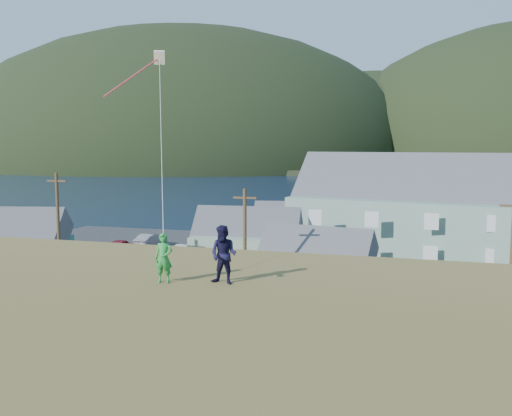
{
  "coord_description": "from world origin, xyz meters",
  "views": [
    {
      "loc": [
        8.88,
        -34.09,
        11.41
      ],
      "look_at": [
        2.29,
        -11.56,
        8.8
      ],
      "focal_mm": 40.0,
      "sensor_mm": 36.0,
      "label": 1
    }
  ],
  "objects_px": {
    "shed_palegreen_far": "(301,230)",
    "lodge": "(488,216)",
    "shed_teal": "(7,248)",
    "shed_white": "(315,268)",
    "wharf": "(305,227)",
    "kite_flyer_green": "(164,258)",
    "kite_flyer_navy": "(224,255)",
    "shed_palegreen_near": "(246,242)"
  },
  "relations": [
    {
      "from": "kite_flyer_green",
      "to": "shed_palegreen_far",
      "type": "bearing_deg",
      "value": 86.87
    },
    {
      "from": "kite_flyer_navy",
      "to": "kite_flyer_green",
      "type": "bearing_deg",
      "value": -159.91
    },
    {
      "from": "shed_palegreen_far",
      "to": "kite_flyer_navy",
      "type": "distance_m",
      "value": 42.43
    },
    {
      "from": "shed_teal",
      "to": "kite_flyer_green",
      "type": "xyz_separation_m",
      "value": [
        25.73,
        -23.67,
        5.19
      ]
    },
    {
      "from": "kite_flyer_navy",
      "to": "shed_palegreen_near",
      "type": "bearing_deg",
      "value": 113.66
    },
    {
      "from": "shed_teal",
      "to": "wharf",
      "type": "bearing_deg",
      "value": 49.73
    },
    {
      "from": "shed_teal",
      "to": "shed_palegreen_far",
      "type": "height_order",
      "value": "shed_teal"
    },
    {
      "from": "shed_palegreen_near",
      "to": "shed_palegreen_far",
      "type": "height_order",
      "value": "shed_palegreen_near"
    },
    {
      "from": "lodge",
      "to": "shed_white",
      "type": "relative_size",
      "value": 4.2
    },
    {
      "from": "shed_palegreen_far",
      "to": "kite_flyer_navy",
      "type": "relative_size",
      "value": 5.98
    },
    {
      "from": "lodge",
      "to": "shed_white",
      "type": "xyz_separation_m",
      "value": [
        -13.16,
        -15.29,
        -2.41
      ]
    },
    {
      "from": "lodge",
      "to": "kite_flyer_navy",
      "type": "distance_m",
      "value": 41.15
    },
    {
      "from": "shed_palegreen_near",
      "to": "shed_white",
      "type": "bearing_deg",
      "value": -51.52
    },
    {
      "from": "wharf",
      "to": "kite_flyer_green",
      "type": "xyz_separation_m",
      "value": [
        7.37,
        -58.46,
        7.52
      ]
    },
    {
      "from": "shed_palegreen_near",
      "to": "kite_flyer_navy",
      "type": "height_order",
      "value": "kite_flyer_navy"
    },
    {
      "from": "shed_teal",
      "to": "kite_flyer_navy",
      "type": "xyz_separation_m",
      "value": [
        27.53,
        -23.27,
        5.32
      ]
    },
    {
      "from": "lodge",
      "to": "shed_white",
      "type": "bearing_deg",
      "value": -119.15
    },
    {
      "from": "shed_teal",
      "to": "shed_palegreen_near",
      "type": "relative_size",
      "value": 1.06
    },
    {
      "from": "shed_white",
      "to": "shed_palegreen_far",
      "type": "distance_m",
      "value": 18.14
    },
    {
      "from": "shed_white",
      "to": "kite_flyer_green",
      "type": "relative_size",
      "value": 5.88
    },
    {
      "from": "shed_white",
      "to": "shed_palegreen_far",
      "type": "xyz_separation_m",
      "value": [
        -4.64,
        17.53,
        0.03
      ]
    },
    {
      "from": "lodge",
      "to": "shed_palegreen_near",
      "type": "bearing_deg",
      "value": -150.06
    },
    {
      "from": "shed_palegreen_far",
      "to": "kite_flyer_green",
      "type": "distance_m",
      "value": 42.58
    },
    {
      "from": "shed_teal",
      "to": "shed_white",
      "type": "relative_size",
      "value": 1.18
    },
    {
      "from": "shed_palegreen_near",
      "to": "kite_flyer_navy",
      "type": "relative_size",
      "value": 5.63
    },
    {
      "from": "wharf",
      "to": "lodge",
      "type": "distance_m",
      "value": 28.28
    },
    {
      "from": "shed_palegreen_far",
      "to": "kite_flyer_green",
      "type": "xyz_separation_m",
      "value": [
        4.42,
        -42.01,
        5.41
      ]
    },
    {
      "from": "shed_teal",
      "to": "shed_palegreen_near",
      "type": "xyz_separation_m",
      "value": [
        18.18,
        9.13,
        -0.14
      ]
    },
    {
      "from": "shed_teal",
      "to": "kite_flyer_green",
      "type": "relative_size",
      "value": 6.94
    },
    {
      "from": "shed_white",
      "to": "kite_flyer_green",
      "type": "distance_m",
      "value": 25.07
    },
    {
      "from": "lodge",
      "to": "kite_flyer_navy",
      "type": "height_order",
      "value": "lodge"
    },
    {
      "from": "shed_palegreen_far",
      "to": "kite_flyer_green",
      "type": "relative_size",
      "value": 6.99
    },
    {
      "from": "kite_flyer_green",
      "to": "shed_white",
      "type": "bearing_deg",
      "value": 80.36
    },
    {
      "from": "kite_flyer_green",
      "to": "lodge",
      "type": "bearing_deg",
      "value": 62.27
    },
    {
      "from": "shed_teal",
      "to": "kite_flyer_navy",
      "type": "distance_m",
      "value": 36.44
    },
    {
      "from": "lodge",
      "to": "shed_palegreen_far",
      "type": "relative_size",
      "value": 3.54
    },
    {
      "from": "lodge",
      "to": "wharf",
      "type": "bearing_deg",
      "value": 149.54
    },
    {
      "from": "shed_palegreen_far",
      "to": "lodge",
      "type": "bearing_deg",
      "value": -16.79
    },
    {
      "from": "shed_palegreen_far",
      "to": "wharf",
      "type": "bearing_deg",
      "value": 90.57
    },
    {
      "from": "wharf",
      "to": "shed_white",
      "type": "height_order",
      "value": "shed_white"
    },
    {
      "from": "wharf",
      "to": "shed_teal",
      "type": "relative_size",
      "value": 2.45
    },
    {
      "from": "shed_palegreen_near",
      "to": "shed_palegreen_far",
      "type": "xyz_separation_m",
      "value": [
        3.13,
        9.2,
        -0.08
      ]
    }
  ]
}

